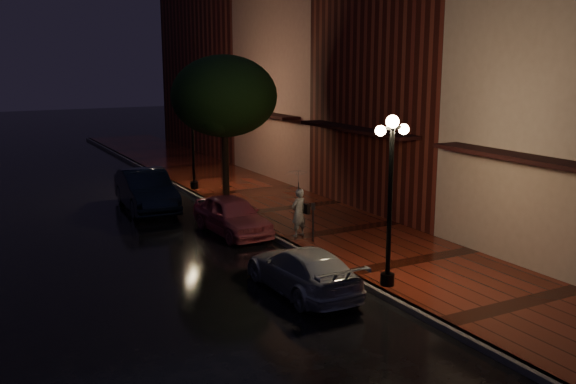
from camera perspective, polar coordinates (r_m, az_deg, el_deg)
ground at (r=20.53m, az=-0.47°, el=-4.60°), size 120.00×120.00×0.00m
sidewalk at (r=21.62m, az=4.82°, el=-3.59°), size 4.50×60.00×0.15m
curb at (r=20.51m, az=-0.47°, el=-4.40°), size 0.25×60.00×0.15m
storefront_mid at (r=25.29m, az=11.70°, el=10.90°), size 5.00×8.00×11.00m
storefront_far at (r=31.87m, az=2.24°, el=9.47°), size 5.00×8.00×9.00m
storefront_extra at (r=40.77m, az=-5.06°, el=10.65°), size 5.00×12.00×10.00m
streetlamp_near at (r=15.99m, az=9.08°, el=0.12°), size 0.96×0.36×4.31m
streetlamp_far at (r=28.26m, az=-8.47°, el=5.19°), size 0.96×0.36×4.31m
street_tree at (r=25.42m, az=-5.67°, el=8.25°), size 4.16×4.16×5.80m
pink_car at (r=21.56m, az=-4.99°, el=-2.06°), size 1.68×3.86×1.29m
navy_car at (r=25.50m, az=-12.52°, el=0.17°), size 1.93×4.80×1.55m
silver_car at (r=16.25m, az=1.29°, el=-6.94°), size 1.62×3.98×1.15m
woman_with_umbrella at (r=20.46m, az=0.96°, el=-0.03°), size 0.91×0.93×2.20m
parking_meter at (r=20.06m, az=2.24°, el=-2.35°), size 0.13×0.11×1.23m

